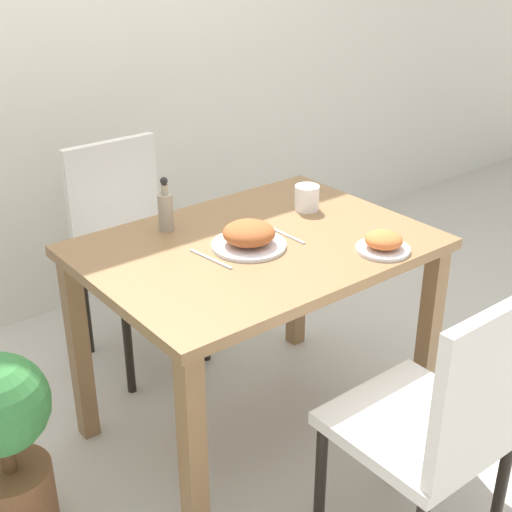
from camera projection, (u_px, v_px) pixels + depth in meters
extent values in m
plane|color=#B7B2A8|center=(256.00, 426.00, 2.63)|extent=(16.00, 16.00, 0.00)
cube|color=beige|center=(64.00, 22.00, 2.98)|extent=(8.00, 0.05, 2.60)
cube|color=olive|center=(256.00, 247.00, 2.32)|extent=(1.10, 0.80, 0.04)
cube|color=olive|center=(193.00, 461.00, 1.95)|extent=(0.06, 0.06, 0.71)
cube|color=olive|center=(428.00, 339.00, 2.51)|extent=(0.06, 0.06, 0.71)
cube|color=olive|center=(79.00, 350.00, 2.45)|extent=(0.06, 0.06, 0.71)
cube|color=olive|center=(297.00, 269.00, 3.00)|extent=(0.06, 0.06, 0.71)
cube|color=silver|center=(416.00, 426.00, 1.96)|extent=(0.42, 0.42, 0.04)
cube|color=silver|center=(488.00, 387.00, 1.72)|extent=(0.40, 0.04, 0.44)
cylinder|color=black|center=(402.00, 432.00, 2.28)|extent=(0.03, 0.03, 0.42)
cylinder|color=black|center=(320.00, 482.00, 2.08)|extent=(0.03, 0.03, 0.42)
cylinder|color=black|center=(499.00, 497.00, 2.03)|extent=(0.03, 0.03, 0.42)
cube|color=silver|center=(141.00, 263.00, 2.86)|extent=(0.42, 0.42, 0.04)
cube|color=silver|center=(113.00, 194.00, 2.90)|extent=(0.40, 0.04, 0.44)
cylinder|color=black|center=(128.00, 346.00, 2.74)|extent=(0.03, 0.03, 0.42)
cylinder|color=black|center=(205.00, 316.00, 2.94)|extent=(0.03, 0.03, 0.42)
cylinder|color=black|center=(86.00, 309.00, 2.99)|extent=(0.03, 0.03, 0.42)
cylinder|color=black|center=(159.00, 284.00, 3.19)|extent=(0.03, 0.03, 0.42)
cylinder|color=white|center=(249.00, 245.00, 2.27)|extent=(0.24, 0.24, 0.01)
ellipsoid|color=#A35128|center=(249.00, 233.00, 2.26)|extent=(0.17, 0.17, 0.07)
cylinder|color=white|center=(383.00, 249.00, 2.25)|extent=(0.17, 0.17, 0.01)
ellipsoid|color=#CC6633|center=(384.00, 240.00, 2.23)|extent=(0.12, 0.12, 0.05)
cylinder|color=white|center=(307.00, 198.00, 2.54)|extent=(0.09, 0.09, 0.09)
cylinder|color=gray|center=(166.00, 212.00, 2.37)|extent=(0.05, 0.05, 0.13)
cylinder|color=gray|center=(164.00, 190.00, 2.34)|extent=(0.02, 0.02, 0.03)
sphere|color=black|center=(164.00, 181.00, 2.33)|extent=(0.03, 0.03, 0.03)
cube|color=silver|center=(210.00, 259.00, 2.19)|extent=(0.03, 0.19, 0.00)
cube|color=silver|center=(285.00, 234.00, 2.36)|extent=(0.01, 0.19, 0.00)
cylinder|color=brown|center=(16.00, 499.00, 2.15)|extent=(0.24, 0.24, 0.23)
cylinder|color=brown|center=(8.00, 458.00, 2.08)|extent=(0.04, 0.04, 0.09)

